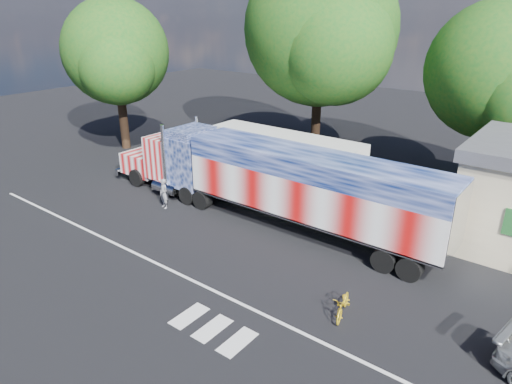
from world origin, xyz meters
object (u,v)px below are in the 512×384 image
Objects in this scene: coach_bus at (285,157)px; tree_w_a at (117,53)px; bicycle at (343,305)px; tree_ne_a at (499,72)px; semi_truck at (269,179)px; tree_n_mid at (322,30)px; woman at (164,194)px.

coach_bus is 0.93× the size of tree_w_a.
tree_ne_a reaches higher than bicycle.
bicycle is (10.09, -10.81, -1.18)m from coach_bus.
semi_truck is 1.44× the size of tree_n_mid.
bicycle is (13.02, -2.66, -0.41)m from woman.
tree_w_a is at bearing -172.89° from coach_bus.
woman is at bearing 153.57° from bicycle.
bicycle is at bearing -46.98° from coach_bus.
semi_truck reaches higher than bicycle.
semi_truck is 1.98× the size of coach_bus.
bicycle is 0.15× the size of tree_w_a.
tree_n_mid is (13.59, 7.77, 1.77)m from tree_w_a.
semi_truck is at bearing -12.63° from tree_w_a.
tree_w_a is at bearing 163.35° from woman.
coach_bus reaches higher than bicycle.
tree_n_mid is at bearing 108.45° from semi_truck.
coach_bus is 6.20× the size of woman.
bicycle is at bearing -34.95° from semi_truck.
semi_truck is at bearing -122.23° from tree_ne_a.
bicycle is at bearing -19.96° from tree_w_a.
semi_truck is at bearing -71.55° from tree_n_mid.
tree_w_a is 15.75m from tree_n_mid.
coach_bus is 8.70m from woman.
semi_truck reaches higher than coach_bus.
tree_ne_a is 11.96m from tree_n_mid.
semi_truck is 6.45m from coach_bus.
tree_w_a reaches higher than coach_bus.
tree_ne_a is at bearing 57.77° from semi_truck.
tree_w_a reaches higher than tree_ne_a.
woman is at bearing -157.39° from semi_truck.
tree_n_mid is (-11.15, 16.76, 8.95)m from bicycle.
semi_truck reaches higher than woman.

